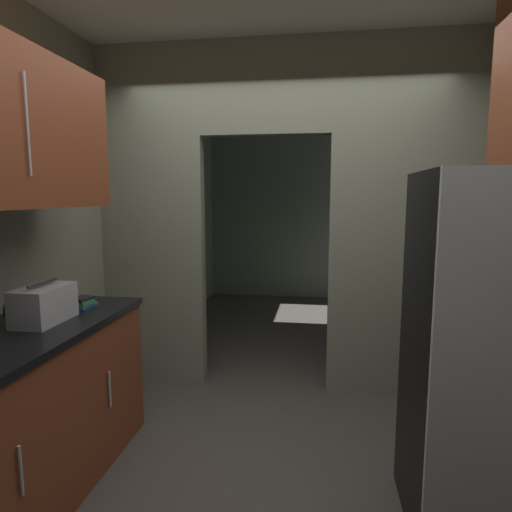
% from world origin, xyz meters
% --- Properties ---
extents(ground, '(20.00, 20.00, 0.00)m').
position_xyz_m(ground, '(0.00, 0.00, 0.00)').
color(ground, '#47423D').
extents(kitchen_partition, '(3.10, 0.12, 2.82)m').
position_xyz_m(kitchen_partition, '(0.05, 1.34, 1.53)').
color(kitchen_partition, gray).
rests_on(kitchen_partition, ground).
extents(adjoining_room_shell, '(3.10, 3.46, 2.82)m').
position_xyz_m(adjoining_room_shell, '(0.00, 3.58, 1.41)').
color(adjoining_room_shell, gray).
rests_on(adjoining_room_shell, ground).
extents(refrigerator, '(0.82, 0.71, 1.73)m').
position_xyz_m(refrigerator, '(1.16, -0.12, 0.86)').
color(refrigerator, black).
rests_on(refrigerator, ground).
extents(lower_cabinet_run, '(0.65, 1.77, 0.92)m').
position_xyz_m(lower_cabinet_run, '(-1.22, -0.32, 0.46)').
color(lower_cabinet_run, brown).
rests_on(lower_cabinet_run, ground).
extents(boombox, '(0.21, 0.35, 0.23)m').
position_xyz_m(boombox, '(-1.20, -0.07, 1.02)').
color(boombox, '#B2B2B7').
rests_on(boombox, lower_cabinet_run).
extents(book_stack, '(0.13, 0.16, 0.07)m').
position_xyz_m(book_stack, '(-1.16, 0.26, 0.95)').
color(book_stack, '#2D609E').
rests_on(book_stack, lower_cabinet_run).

